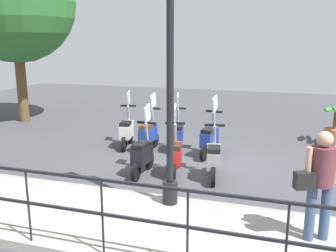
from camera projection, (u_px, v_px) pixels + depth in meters
name	position (u px, v px, depth m)	size (l,w,h in m)	color
ground_plane	(185.00, 166.00, 8.91)	(28.00, 28.00, 0.00)	#424247
promenade_walkway	(134.00, 223.00, 5.97)	(2.20, 20.00, 0.15)	#A39E93
fence_railing	(102.00, 202.00, 4.81)	(0.04, 16.03, 1.07)	black
lamp_post_near	(170.00, 99.00, 6.13)	(0.26, 0.90, 4.17)	black
pedestrian_with_bag	(320.00, 178.00, 5.14)	(0.48, 0.60, 1.59)	#384C70
tree_large	(14.00, 2.00, 12.92)	(4.16, 4.16, 6.29)	brown
potted_palm	(334.00, 129.00, 10.71)	(1.06, 0.66, 1.05)	#9E5B3D
scooter_near_0	(214.00, 158.00, 7.98)	(1.22, 0.48, 1.54)	black
scooter_near_1	(175.00, 155.00, 8.17)	(1.21, 0.52, 1.54)	black
scooter_near_2	(143.00, 154.00, 8.23)	(1.23, 0.44, 1.54)	black
scooter_far_0	(210.00, 138.00, 9.55)	(1.23, 0.46, 1.54)	black
scooter_far_1	(177.00, 134.00, 9.95)	(1.21, 0.52, 1.54)	black
scooter_far_2	(149.00, 134.00, 10.00)	(1.23, 0.44, 1.54)	black
scooter_far_3	(127.00, 130.00, 10.37)	(1.22, 0.49, 1.54)	black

